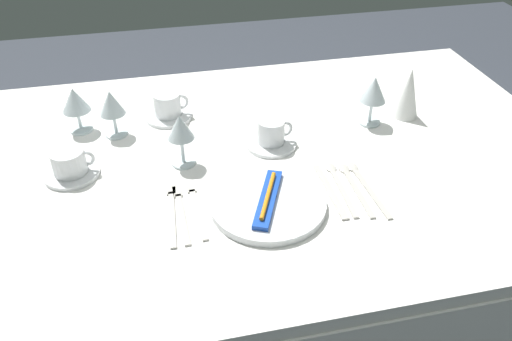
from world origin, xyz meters
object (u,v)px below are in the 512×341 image
at_px(spoon_soup, 338,182).
at_px(wine_glass_far, 111,105).
at_px(spoon_dessert, 352,183).
at_px(wine_glass_left, 180,130).
at_px(dinner_plate, 267,204).
at_px(toothbrush_package, 267,198).
at_px(wine_glass_right, 75,102).
at_px(coffee_cup_right, 272,131).
at_px(spoon_tea, 364,182).
at_px(coffee_cup_far, 69,161).
at_px(fork_outer, 196,207).
at_px(napkin_folded, 408,93).
at_px(coffee_cup_left, 168,104).
at_px(wine_glass_centre, 374,91).
at_px(fork_salad, 172,211).
at_px(dinner_knife, 331,192).
at_px(fork_inner, 181,211).

relative_size(spoon_soup, wine_glass_far, 1.60).
xyz_separation_m(spoon_dessert, wine_glass_left, (-0.40, 0.18, 0.10)).
distance_m(dinner_plate, toothbrush_package, 0.02).
bearing_deg(spoon_soup, wine_glass_right, 148.21).
relative_size(coffee_cup_right, wine_glass_right, 0.73).
xyz_separation_m(spoon_dessert, coffee_cup_right, (-0.15, 0.21, 0.04)).
bearing_deg(spoon_tea, coffee_cup_right, 129.93).
bearing_deg(coffee_cup_far, coffee_cup_right, 2.89).
height_order(fork_outer, coffee_cup_far, coffee_cup_far).
distance_m(wine_glass_left, wine_glass_right, 0.36).
height_order(fork_outer, spoon_soup, spoon_soup).
relative_size(spoon_dessert, napkin_folded, 1.42).
height_order(spoon_soup, spoon_dessert, same).
bearing_deg(wine_glass_far, coffee_cup_right, -19.20).
bearing_deg(spoon_tea, coffee_cup_left, 136.10).
bearing_deg(wine_glass_centre, wine_glass_right, 170.50).
bearing_deg(fork_salad, spoon_tea, 0.93).
relative_size(spoon_tea, coffee_cup_left, 2.25).
relative_size(fork_salad, napkin_folded, 1.47).
height_order(fork_salad, napkin_folded, napkin_folded).
relative_size(spoon_dessert, wine_glass_centre, 1.48).
bearing_deg(napkin_folded, fork_salad, -157.60).
bearing_deg(wine_glass_left, spoon_dessert, -23.98).
relative_size(dinner_knife, spoon_soup, 0.97).
bearing_deg(fork_salad, wine_glass_centre, 24.88).
bearing_deg(wine_glass_centre, toothbrush_package, -141.14).
bearing_deg(fork_outer, wine_glass_right, 124.23).
relative_size(fork_inner, wine_glass_left, 1.46).
height_order(dinner_knife, napkin_folded, napkin_folded).
height_order(spoon_soup, wine_glass_left, wine_glass_left).
xyz_separation_m(fork_salad, coffee_cup_right, (0.29, 0.23, 0.04)).
xyz_separation_m(toothbrush_package, wine_glass_left, (-0.17, 0.22, 0.08)).
height_order(fork_outer, spoon_dessert, spoon_dessert).
relative_size(coffee_cup_far, wine_glass_far, 0.78).
relative_size(fork_salad, wine_glass_left, 1.56).
bearing_deg(wine_glass_centre, spoon_dessert, -120.07).
relative_size(wine_glass_left, wine_glass_far, 1.05).
height_order(fork_outer, wine_glass_left, wine_glass_left).
bearing_deg(coffee_cup_left, wine_glass_centre, -15.41).
bearing_deg(coffee_cup_right, spoon_dessert, -54.23).
relative_size(coffee_cup_left, wine_glass_left, 0.71).
height_order(fork_inner, wine_glass_centre, wine_glass_centre).
bearing_deg(spoon_soup, fork_salad, -176.97).
bearing_deg(napkin_folded, fork_inner, -156.60).
distance_m(dinner_knife, wine_glass_far, 0.64).
bearing_deg(wine_glass_far, coffee_cup_far, -122.46).
bearing_deg(coffee_cup_far, spoon_soup, -15.28).
bearing_deg(wine_glass_centre, coffee_cup_left, 164.59).
bearing_deg(napkin_folded, spoon_soup, -138.17).
xyz_separation_m(coffee_cup_right, napkin_folded, (0.43, 0.07, 0.03)).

